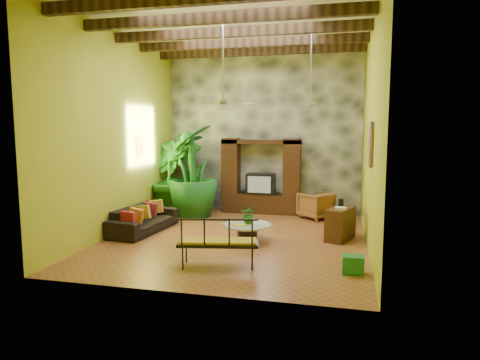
% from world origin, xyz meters
% --- Properties ---
extents(ground, '(7.00, 7.00, 0.00)m').
position_xyz_m(ground, '(0.00, 0.00, 0.00)').
color(ground, brown).
rests_on(ground, ground).
extents(ceiling, '(6.00, 7.00, 0.02)m').
position_xyz_m(ceiling, '(0.00, 0.00, 5.00)').
color(ceiling, silver).
rests_on(ceiling, back_wall).
extents(back_wall, '(6.00, 0.02, 5.00)m').
position_xyz_m(back_wall, '(0.00, 3.50, 2.50)').
color(back_wall, gold).
rests_on(back_wall, ground).
extents(left_wall, '(0.02, 7.00, 5.00)m').
position_xyz_m(left_wall, '(-3.00, 0.00, 2.50)').
color(left_wall, gold).
rests_on(left_wall, ground).
extents(right_wall, '(0.02, 7.00, 5.00)m').
position_xyz_m(right_wall, '(3.00, 0.00, 2.50)').
color(right_wall, gold).
rests_on(right_wall, ground).
extents(stone_accent_wall, '(5.98, 0.10, 4.98)m').
position_xyz_m(stone_accent_wall, '(0.00, 3.44, 2.50)').
color(stone_accent_wall, '#3A3E42').
rests_on(stone_accent_wall, ground).
extents(ceiling_beams, '(5.95, 5.36, 0.22)m').
position_xyz_m(ceiling_beams, '(0.00, 0.00, 4.78)').
color(ceiling_beams, '#3D2513').
rests_on(ceiling_beams, ceiling).
extents(entertainment_center, '(2.40, 0.55, 2.30)m').
position_xyz_m(entertainment_center, '(0.00, 3.14, 0.97)').
color(entertainment_center, '#311C0D').
rests_on(entertainment_center, ground).
extents(ceiling_fan_front, '(1.28, 1.28, 1.86)m').
position_xyz_m(ceiling_fan_front, '(-0.20, -0.40, 3.40)').
color(ceiling_fan_front, '#ABABB0').
rests_on(ceiling_fan_front, ceiling).
extents(ceiling_fan_back, '(1.28, 1.28, 1.86)m').
position_xyz_m(ceiling_fan_back, '(1.60, 1.20, 3.40)').
color(ceiling_fan_back, '#ABABB0').
rests_on(ceiling_fan_back, ceiling).
extents(wall_art_mask, '(0.06, 0.32, 0.55)m').
position_xyz_m(wall_art_mask, '(-2.96, 1.00, 2.10)').
color(wall_art_mask, orange).
rests_on(wall_art_mask, left_wall).
extents(wall_art_painting, '(0.06, 0.70, 0.90)m').
position_xyz_m(wall_art_painting, '(2.96, -0.60, 2.30)').
color(wall_art_painting, navy).
rests_on(wall_art_painting, right_wall).
extents(sofa, '(1.06, 2.27, 0.64)m').
position_xyz_m(sofa, '(-2.46, 0.10, 0.32)').
color(sofa, black).
rests_on(sofa, ground).
extents(wicker_armchair, '(1.17, 1.17, 0.77)m').
position_xyz_m(wicker_armchair, '(1.71, 2.73, 0.38)').
color(wicker_armchair, olive).
rests_on(wicker_armchair, ground).
extents(tall_plant_a, '(1.57, 1.43, 2.47)m').
position_xyz_m(tall_plant_a, '(-2.37, 2.66, 1.23)').
color(tall_plant_a, '#20651A').
rests_on(tall_plant_a, ground).
extents(tall_plant_b, '(1.53, 1.58, 2.24)m').
position_xyz_m(tall_plant_b, '(-2.65, 2.14, 1.12)').
color(tall_plant_b, '#1A631A').
rests_on(tall_plant_b, ground).
extents(tall_plant_c, '(1.77, 1.77, 2.72)m').
position_xyz_m(tall_plant_c, '(-1.87, 2.11, 1.36)').
color(tall_plant_c, '#17591D').
rests_on(tall_plant_c, ground).
extents(coffee_table, '(1.12, 1.12, 0.40)m').
position_xyz_m(coffee_table, '(0.30, -0.19, 0.26)').
color(coffee_table, black).
rests_on(coffee_table, ground).
extents(centerpiece_plant, '(0.43, 0.38, 0.43)m').
position_xyz_m(centerpiece_plant, '(0.33, -0.08, 0.62)').
color(centerpiece_plant, '#1A5D18').
rests_on(centerpiece_plant, coffee_table).
extents(yellow_tray, '(0.25, 0.18, 0.03)m').
position_xyz_m(yellow_tray, '(0.19, -0.36, 0.41)').
color(yellow_tray, yellow).
rests_on(yellow_tray, coffee_table).
extents(iron_bench, '(1.59, 0.84, 0.57)m').
position_xyz_m(iron_bench, '(0.16, -2.17, 0.54)').
color(iron_bench, black).
rests_on(iron_bench, ground).
extents(side_console, '(0.73, 1.03, 0.75)m').
position_xyz_m(side_console, '(2.41, 0.46, 0.38)').
color(side_console, '#341A10').
rests_on(side_console, ground).
extents(green_bin, '(0.39, 0.30, 0.33)m').
position_xyz_m(green_bin, '(2.65, -1.91, 0.17)').
color(green_bin, '#1D7036').
rests_on(green_bin, ground).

